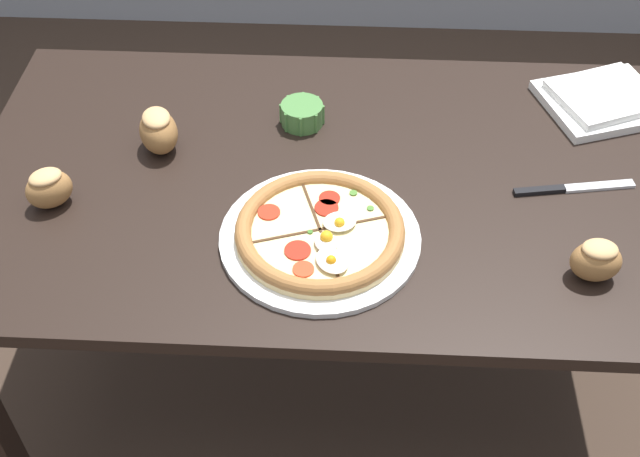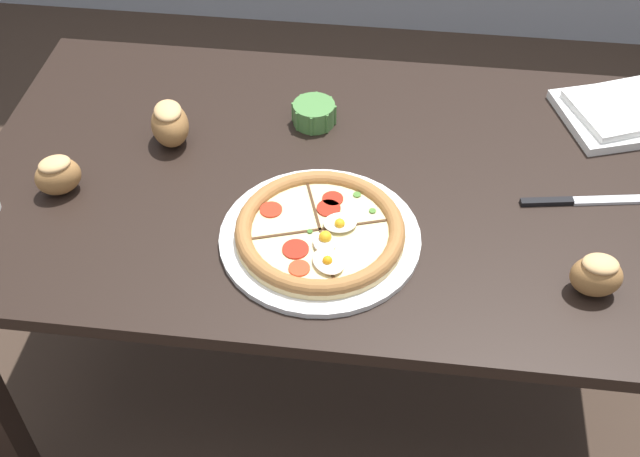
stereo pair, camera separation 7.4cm
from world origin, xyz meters
The scene contains 9 objects.
ground_plane centered at (0.00, 0.00, 0.00)m, with size 12.00×12.00×0.00m, color #3D2D23.
dining_table centered at (0.00, 0.00, 0.63)m, with size 1.49×0.85×0.72m.
pizza centered at (-0.03, -0.18, 0.74)m, with size 0.37×0.37×0.05m.
ramekin_bowl centered at (-0.09, 0.17, 0.75)m, with size 0.10×0.10×0.05m.
napkin_folded centered at (0.56, 0.26, 0.74)m, with size 0.30×0.28×0.04m.
bread_piece_near centered at (-0.38, 0.07, 0.77)m, with size 0.11×0.12×0.09m.
bread_piece_mid centered at (-0.55, -0.11, 0.76)m, with size 0.11×0.10×0.08m.
bread_piece_far centered at (0.45, -0.24, 0.76)m, with size 0.09×0.07×0.08m.
knife_main centered at (0.45, -0.02, 0.73)m, with size 0.24×0.06×0.01m.
Camera 2 is at (0.09, -1.19, 1.78)m, focal length 45.00 mm.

